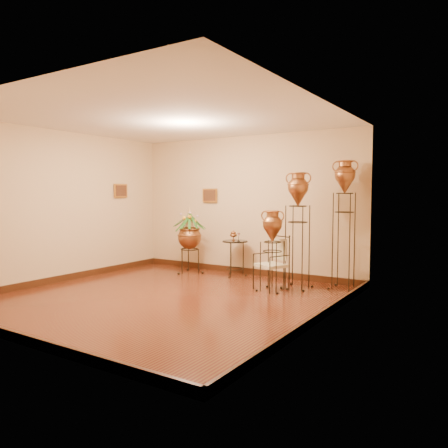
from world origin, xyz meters
The scene contains 8 objects.
ground centered at (0.00, 0.00, 0.00)m, with size 5.00×5.00×0.00m, color brown.
room_shell centered at (-0.01, 0.01, 1.73)m, with size 5.02×5.02×2.81m.
amphora_tall centered at (2.14, 2.15, 1.14)m, with size 0.55×0.55×2.22m.
amphora_mid centered at (1.45, 1.77, 1.02)m, with size 0.46×0.46×2.03m.
amphora_short centered at (1.18, 1.36, 0.69)m, with size 0.54×0.54×1.38m.
planter_urn centered at (-1.01, 1.95, 0.80)m, with size 0.80×0.80×1.43m.
armchair centered at (1.13, 1.40, 0.46)m, with size 0.67×0.66×0.93m.
side_table centered at (-0.04, 2.15, 0.37)m, with size 0.58×0.58×0.90m.
Camera 1 is at (4.41, -5.21, 1.64)m, focal length 35.00 mm.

